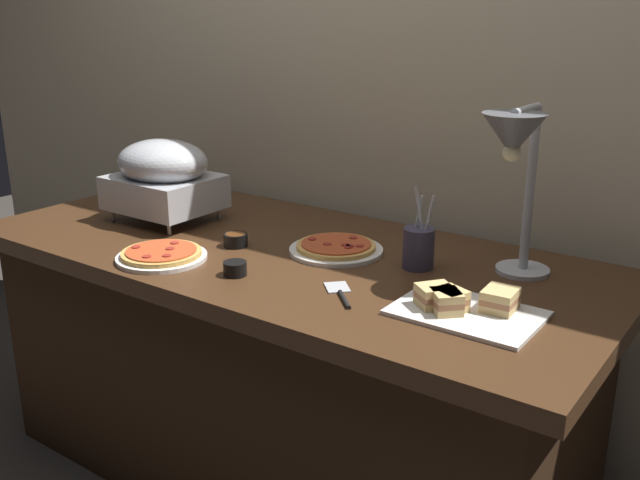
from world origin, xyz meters
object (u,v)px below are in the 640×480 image
Objects in this scene: heat_lamp at (516,152)px; utensil_holder at (419,247)px; sauce_cup_far at (236,239)px; sauce_cup_near at (235,268)px; pizza_plate_front at (336,248)px; serving_spatula at (340,293)px; chafing_dish at (164,176)px; sandwich_platter at (463,305)px; pizza_plate_center at (162,255)px.

utensil_holder is (-0.24, -0.01, -0.28)m from heat_lamp.
sauce_cup_far is 0.54m from utensil_holder.
sauce_cup_near is at bearing -150.87° from heat_lamp.
utensil_holder is at bearing 5.68° from pizza_plate_front.
utensil_holder reaches higher than pizza_plate_front.
utensil_holder is 1.53× the size of serving_spatula.
chafing_dish is 0.60m from sauce_cup_near.
utensil_holder reaches higher than sauce_cup_near.
utensil_holder is (0.36, 0.33, 0.04)m from sauce_cup_near.
chafing_dish is 1.02× the size of sandwich_platter.
serving_spatula is at bearing -167.57° from sandwich_platter.
utensil_holder is at bearing 30.36° from pizza_plate_center.
pizza_plate_center is 0.55m from serving_spatula.
pizza_plate_center is at bearing -149.64° from utensil_holder.
heat_lamp is at bearing 23.07° from pizza_plate_center.
heat_lamp is at bearing 11.56° from sauce_cup_far.
chafing_dish is at bearing 168.92° from sauce_cup_far.
pizza_plate_center is at bearing -44.70° from chafing_dish.
utensil_holder is at bearing 4.96° from chafing_dish.
pizza_plate_center is 0.77× the size of sandwich_platter.
heat_lamp is at bearing 42.98° from serving_spatula.
utensil_holder is at bearing 77.27° from serving_spatula.
sauce_cup_near is 0.87× the size of sauce_cup_far.
heat_lamp is 1.66× the size of pizza_plate_front.
pizza_plate_front is 0.51m from sandwich_platter.
pizza_plate_front is 0.49m from pizza_plate_center.
chafing_dish is at bearing -175.33° from pizza_plate_front.
chafing_dish is 0.86m from serving_spatula.
chafing_dish is 1.48× the size of utensil_holder.
heat_lamp is 2.00× the size of utensil_holder.
sauce_cup_far is (-0.76, -0.16, -0.32)m from heat_lamp.
chafing_dish reaches higher than utensil_holder.
serving_spatula is at bearing 9.83° from sauce_cup_near.
sauce_cup_near is (-0.60, -0.33, -0.32)m from heat_lamp.
pizza_plate_center is 1.72× the size of serving_spatula.
pizza_plate_front is 3.80× the size of sauce_cup_far.
heat_lamp is 0.59m from pizza_plate_front.
utensil_holder reaches higher than sandwich_platter.
serving_spatula is (-0.06, -0.28, -0.05)m from utensil_holder.
sauce_cup_far is at bearing 164.34° from serving_spatula.
sauce_cup_far is at bearing 175.16° from sandwich_platter.
heat_lamp is at bearing 29.13° from sauce_cup_near.
pizza_plate_center is at bearing -156.93° from heat_lamp.
pizza_plate_front is at bearing 126.34° from serving_spatula.
heat_lamp is 7.21× the size of sauce_cup_near.
sandwich_platter is 0.75m from sauce_cup_far.
utensil_holder is at bearing 42.47° from sauce_cup_near.
sauce_cup_near reaches higher than serving_spatula.
heat_lamp reaches higher than sauce_cup_near.
serving_spatula is (-0.30, -0.28, -0.34)m from heat_lamp.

